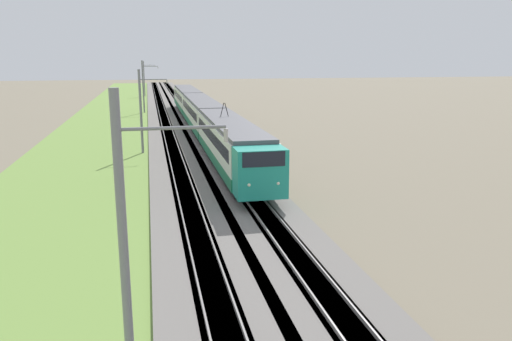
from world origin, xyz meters
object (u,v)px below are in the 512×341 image
passenger_train (202,113)px  catenary_mast_far (144,86)px  catenary_mast_mid (142,111)px  catenary_mast_distant (144,78)px  catenary_mast_near (127,257)px

passenger_train → catenary_mast_far: (23.42, 6.53, 1.84)m
catenary_mast_mid → catenary_mast_distant: bearing=0.0°
catenary_mast_near → catenary_mast_distant: catenary_mast_near is taller
passenger_train → catenary_mast_distant: 58.47m
catenary_mast_far → catenary_mast_near: bearing=-180.0°
passenger_train → catenary_mast_near: (-45.89, 6.53, 1.74)m
passenger_train → catenary_mast_mid: catenary_mast_mid is taller
catenary_mast_near → catenary_mast_distant: 103.98m
catenary_mast_far → catenary_mast_distant: size_ratio=1.04×
passenger_train → catenary_mast_distant: (58.08, 6.53, 1.67)m
catenary_mast_distant → catenary_mast_mid: bearing=-180.0°
catenary_mast_mid → catenary_mast_near: bearing=180.0°
catenary_mast_mid → catenary_mast_distant: 69.32m
catenary_mast_mid → catenary_mast_far: size_ratio=0.93×
catenary_mast_mid → catenary_mast_far: bearing=0.0°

